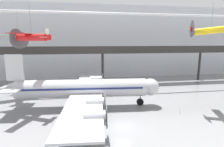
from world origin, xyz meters
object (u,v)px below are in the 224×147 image
object	(u,v)px
suspended_plane_cream_biplane	(19,40)
stanchion_barrier	(180,114)
suspended_plane_yellow_lowwing	(211,31)
airliner_silver_main	(82,89)
suspended_plane_red_highwing	(32,37)

from	to	relation	value
suspended_plane_cream_biplane	stanchion_barrier	distance (m)	35.81
suspended_plane_yellow_lowwing	suspended_plane_cream_biplane	bearing A→B (deg)	-3.18
airliner_silver_main	suspended_plane_cream_biplane	distance (m)	19.36
airliner_silver_main	suspended_plane_cream_biplane	xyz separation A→B (m)	(-13.47, 10.78, 8.80)
airliner_silver_main	stanchion_barrier	xyz separation A→B (m)	(15.67, -6.30, -3.10)
suspended_plane_red_highwing	suspended_plane_yellow_lowwing	bearing A→B (deg)	-164.10
airliner_silver_main	suspended_plane_yellow_lowwing	size ratio (longest dim) A/B	4.09
suspended_plane_red_highwing	stanchion_barrier	world-z (taller)	suspended_plane_red_highwing
airliner_silver_main	suspended_plane_red_highwing	bearing A→B (deg)	178.94
suspended_plane_cream_biplane	suspended_plane_yellow_lowwing	distance (m)	38.09
airliner_silver_main	suspended_plane_yellow_lowwing	xyz separation A→B (m)	(21.63, -3.95, 10.17)
suspended_plane_yellow_lowwing	stanchion_barrier	size ratio (longest dim) A/B	7.46
suspended_plane_cream_biplane	suspended_plane_red_highwing	bearing A→B (deg)	8.72
suspended_plane_red_highwing	suspended_plane_yellow_lowwing	world-z (taller)	same
suspended_plane_red_highwing	stanchion_barrier	xyz separation A→B (m)	(23.69, -7.07, -12.24)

